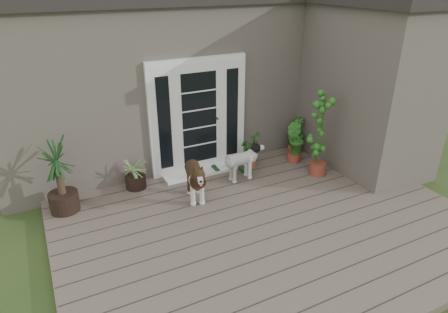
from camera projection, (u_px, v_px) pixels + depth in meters
name	position (u px, v px, depth m)	size (l,w,h in m)	color
deck	(269.00, 226.00, 6.04)	(6.20, 4.60, 0.12)	#6B5B4C
house_main	(170.00, 73.00, 8.85)	(7.40, 4.00, 3.10)	#665E54
house_wing	(370.00, 91.00, 7.48)	(1.60, 2.40, 3.10)	#665E54
door_unit	(199.00, 116.00, 7.26)	(1.90, 0.14, 2.15)	white
door_step	(204.00, 171.00, 7.54)	(1.60, 0.40, 0.05)	white
brindle_dog	(195.00, 181.00, 6.50)	(0.36, 0.83, 0.69)	#382514
white_dog	(241.00, 164.00, 7.17)	(0.31, 0.72, 0.60)	white
spider_plant	(135.00, 171.00, 6.87)	(0.60, 0.60, 0.64)	#819D61
yucca	(59.00, 176.00, 6.07)	(0.87, 0.87, 1.26)	black
herb_a	(250.00, 153.00, 7.67)	(0.46, 0.46, 0.58)	#25611B
herb_b	(295.00, 147.00, 7.91)	(0.38, 0.38, 0.57)	#18551A
herb_c	(296.00, 138.00, 8.28)	(0.41, 0.41, 0.64)	#275D1A
sapling	(321.00, 134.00, 7.14)	(0.48, 0.48, 1.64)	#194F16
clog_left	(244.00, 170.00, 7.53)	(0.15, 0.32, 0.09)	#163717
clog_right	(216.00, 169.00, 7.57)	(0.13, 0.27, 0.08)	#153617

